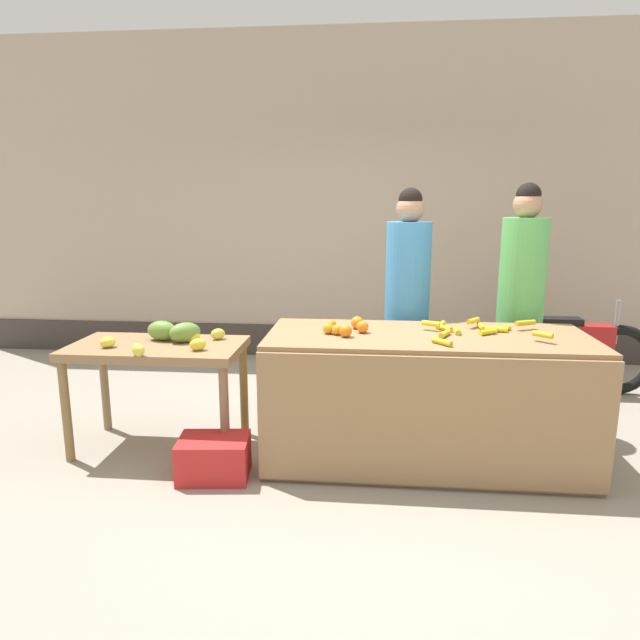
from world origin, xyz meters
name	(u,v)px	position (x,y,z in m)	size (l,w,h in m)	color
ground_plane	(357,455)	(0.00, 0.00, 0.00)	(24.00, 24.00, 0.00)	gray
market_wall_back	(366,203)	(0.00, 2.62, 1.72)	(9.06, 0.23, 3.50)	tan
fruit_stall_counter	(425,398)	(0.45, -0.01, 0.44)	(2.10, 0.88, 0.87)	olive
side_table_wooden	(157,358)	(-1.40, 0.00, 0.66)	(1.18, 0.64, 0.76)	olive
banana_bunch_pile	(475,329)	(0.77, 0.07, 0.90)	(0.78, 0.63, 0.07)	gold
orange_pile	(346,327)	(-0.08, 0.00, 0.91)	(0.30, 0.33, 0.09)	orange
mango_papaya_pile	(173,334)	(-1.30, 0.05, 0.82)	(0.80, 0.61, 0.14)	yellow
vendor_woman_blue_shirt	(407,308)	(0.35, 0.67, 0.92)	(0.34, 0.34, 1.83)	#33333D
vendor_woman_green_shirt	(520,307)	(1.21, 0.68, 0.94)	(0.34, 0.34, 1.87)	#33333D
parked_motorcycle	(564,350)	(1.84, 1.49, 0.40)	(1.60, 0.18, 0.88)	black
produce_crate	(214,458)	(-0.90, -0.40, 0.13)	(0.44, 0.32, 0.26)	red
produce_sack	(294,381)	(-0.55, 0.81, 0.26)	(0.36, 0.30, 0.52)	maroon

